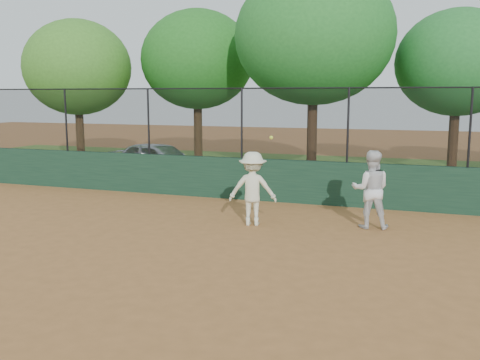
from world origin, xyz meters
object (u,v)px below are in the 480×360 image
(parked_car, at_px, (159,161))
(tree_0, at_px, (77,68))
(player_second, at_px, (371,189))
(player_main, at_px, (253,189))
(tree_3, at_px, (458,63))
(tree_2, at_px, (314,36))
(tree_1, at_px, (197,60))

(parked_car, relative_size, tree_0, 0.64)
(player_second, bearing_deg, player_main, 5.46)
(player_second, distance_m, tree_3, 9.42)
(player_second, height_order, tree_2, tree_2)
(tree_0, xyz_separation_m, tree_1, (4.97, 1.43, 0.31))
(parked_car, relative_size, tree_3, 0.66)
(player_main, bearing_deg, parked_car, 134.84)
(player_second, relative_size, tree_1, 0.27)
(player_second, xyz_separation_m, tree_3, (2.00, 8.62, 3.23))
(tree_0, height_order, tree_3, tree_0)
(player_main, distance_m, tree_2, 8.57)
(parked_car, distance_m, player_second, 9.11)
(parked_car, bearing_deg, tree_1, 15.14)
(player_main, distance_m, tree_1, 11.56)
(parked_car, height_order, tree_0, tree_0)
(player_second, xyz_separation_m, tree_1, (-8.18, 8.82, 3.57))
(parked_car, distance_m, tree_2, 7.02)
(player_second, bearing_deg, tree_3, -111.38)
(player_second, height_order, tree_3, tree_3)
(tree_0, bearing_deg, tree_2, -3.12)
(player_second, relative_size, player_main, 0.84)
(parked_car, bearing_deg, tree_2, -55.92)
(player_main, distance_m, tree_3, 10.84)
(player_main, bearing_deg, player_second, 13.79)
(tree_2, bearing_deg, tree_0, 176.88)
(parked_car, relative_size, tree_2, 0.53)
(tree_1, bearing_deg, tree_3, -1.14)
(tree_2, bearing_deg, player_second, -67.62)
(parked_car, distance_m, tree_1, 5.65)
(tree_1, xyz_separation_m, tree_3, (10.18, -0.20, -0.34))
(tree_3, bearing_deg, player_second, -103.04)
(tree_0, height_order, tree_1, tree_1)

